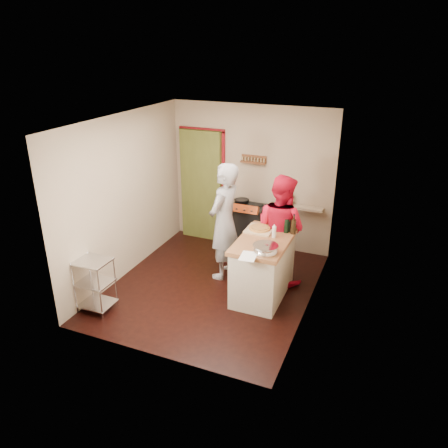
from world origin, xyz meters
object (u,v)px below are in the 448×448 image
(stove, at_px, (246,228))
(person_red, at_px, (281,229))
(island, at_px, (263,266))
(person_stripe, at_px, (224,222))
(wire_shelving, at_px, (95,283))

(stove, xyz_separation_m, person_red, (0.83, -0.75, 0.42))
(island, bearing_deg, person_red, 81.45)
(person_stripe, bearing_deg, person_red, 113.63)
(wire_shelving, distance_m, person_stripe, 2.15)
(stove, bearing_deg, island, -60.64)
(wire_shelving, height_order, island, island)
(stove, height_order, island, island)
(person_stripe, distance_m, person_red, 0.89)
(island, distance_m, person_red, 0.70)
(stove, bearing_deg, person_stripe, -91.36)
(stove, xyz_separation_m, wire_shelving, (-1.33, -2.62, -0.01))
(person_stripe, bearing_deg, stove, -173.67)
(person_stripe, height_order, person_red, person_stripe)
(wire_shelving, distance_m, person_red, 2.89)
(island, xyz_separation_m, person_red, (0.09, 0.57, 0.38))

